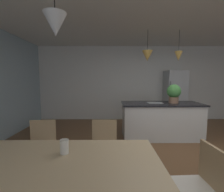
# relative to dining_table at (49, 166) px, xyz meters

# --- Properties ---
(ground_plane) EXTENTS (10.00, 8.40, 0.04)m
(ground_plane) POSITION_rel_dining_table_xyz_m (1.97, 1.25, -0.71)
(ground_plane) COLOR brown
(wall_back_kitchen) EXTENTS (10.00, 0.12, 2.70)m
(wall_back_kitchen) POSITION_rel_dining_table_xyz_m (1.97, 4.51, 0.66)
(wall_back_kitchen) COLOR silver
(wall_back_kitchen) RESTS_ON ground_plane
(dining_table) EXTENTS (2.07, 0.97, 0.75)m
(dining_table) POSITION_rel_dining_table_xyz_m (0.00, 0.00, 0.00)
(dining_table) COLOR #D1B284
(dining_table) RESTS_ON ground_plane
(chair_kitchen_end) EXTENTS (0.42, 0.42, 0.87)m
(chair_kitchen_end) POSITION_rel_dining_table_xyz_m (1.41, 0.00, -0.21)
(chair_kitchen_end) COLOR tan
(chair_kitchen_end) RESTS_ON ground_plane
(chair_far_right) EXTENTS (0.41, 0.41, 0.87)m
(chair_far_right) POSITION_rel_dining_table_xyz_m (0.47, 0.86, -0.21)
(chair_far_right) COLOR tan
(chair_far_right) RESTS_ON ground_plane
(chair_far_left) EXTENTS (0.43, 0.43, 0.87)m
(chair_far_left) POSITION_rel_dining_table_xyz_m (-0.47, 0.86, -0.21)
(chair_far_left) COLOR tan
(chair_far_left) RESTS_ON ground_plane
(kitchen_island) EXTENTS (1.99, 0.83, 0.91)m
(kitchen_island) POSITION_rel_dining_table_xyz_m (1.86, 2.56, -0.23)
(kitchen_island) COLOR silver
(kitchen_island) RESTS_ON ground_plane
(refrigerator) EXTENTS (0.65, 0.67, 1.80)m
(refrigerator) POSITION_rel_dining_table_xyz_m (2.82, 4.11, 0.22)
(refrigerator) COLOR #B2B5B7
(refrigerator) RESTS_ON ground_plane
(pendant_over_table) EXTENTS (0.21, 0.21, 0.82)m
(pendant_over_table) POSITION_rel_dining_table_xyz_m (0.08, 0.07, 1.29)
(pendant_over_table) COLOR black
(pendant_over_island_main) EXTENTS (0.26, 0.26, 0.76)m
(pendant_over_island_main) POSITION_rel_dining_table_xyz_m (1.47, 2.56, 1.39)
(pendant_over_island_main) COLOR black
(pendant_over_island_aux) EXTENTS (0.19, 0.19, 0.75)m
(pendant_over_island_aux) POSITION_rel_dining_table_xyz_m (2.24, 2.56, 1.38)
(pendant_over_island_aux) COLOR black
(potted_plant_on_island) EXTENTS (0.35, 0.35, 0.47)m
(potted_plant_on_island) POSITION_rel_dining_table_xyz_m (2.16, 2.56, 0.48)
(potted_plant_on_island) COLOR #8C664C
(potted_plant_on_island) RESTS_ON kitchen_island
(vase_on_dining_table) EXTENTS (0.09, 0.09, 0.14)m
(vase_on_dining_table) POSITION_rel_dining_table_xyz_m (0.11, 0.13, 0.13)
(vase_on_dining_table) COLOR silver
(vase_on_dining_table) RESTS_ON dining_table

